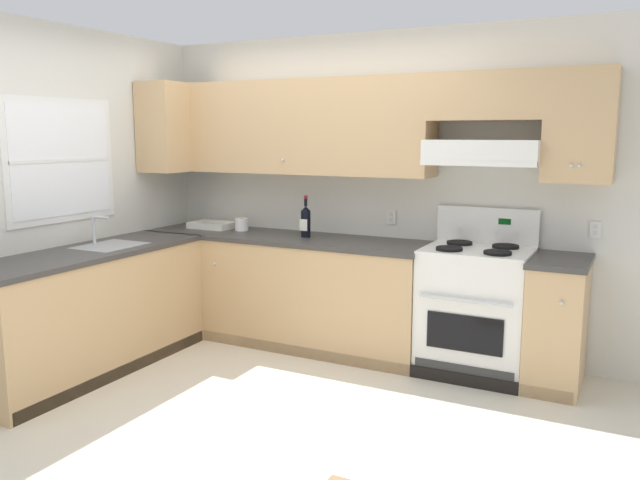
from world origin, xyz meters
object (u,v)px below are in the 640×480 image
wine_bottle (306,221)px  paper_towel_roll (242,224)px  stove (475,309)px  bowl (213,226)px

wine_bottle → paper_towel_roll: 0.67m
stove → bowl: size_ratio=3.09×
wine_bottle → paper_towel_roll: (-0.67, 0.06, -0.08)m
wine_bottle → stove: bearing=-0.6°
bowl → paper_towel_roll: paper_towel_roll is taller
stove → wine_bottle: (-1.42, 0.02, 0.57)m
stove → bowl: (-2.40, 0.08, 0.45)m
stove → wine_bottle: wine_bottle is taller
stove → paper_towel_roll: 2.14m
wine_bottle → paper_towel_roll: wine_bottle is taller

